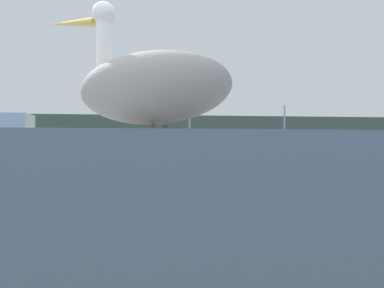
{
  "coord_description": "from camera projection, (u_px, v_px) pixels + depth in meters",
  "views": [
    {
      "loc": [
        0.62,
        -2.49,
        0.81
      ],
      "look_at": [
        2.68,
        16.58,
        1.35
      ],
      "focal_mm": 42.49,
      "sensor_mm": 36.0,
      "label": 1
    }
  ],
  "objects": [
    {
      "name": "fishing_boat_orange",
      "position": [
        171.0,
        157.0,
        31.61
      ],
      "size": [
        5.07,
        2.87,
        5.32
      ],
      "rotation": [
        0.0,
        0.0,
        -0.34
      ],
      "color": "orange",
      "rests_on": "ground"
    },
    {
      "name": "fishing_boat_blue",
      "position": [
        314.0,
        154.0,
        32.83
      ],
      "size": [
        7.62,
        2.85,
        4.52
      ],
      "rotation": [
        0.0,
        0.0,
        3.1
      ],
      "color": "blue",
      "rests_on": "ground"
    },
    {
      "name": "pelican",
      "position": [
        150.0,
        86.0,
        2.58
      ],
      "size": [
        1.19,
        0.88,
        0.85
      ],
      "rotation": [
        0.0,
        0.0,
        2.58
      ],
      "color": "gray",
      "rests_on": "pier_dock"
    },
    {
      "name": "fishing_boat_yellow",
      "position": [
        10.0,
        152.0,
        25.31
      ],
      "size": [
        7.32,
        2.49,
        4.1
      ],
      "rotation": [
        0.0,
        0.0,
        3.08
      ],
      "color": "yellow",
      "rests_on": "ground"
    },
    {
      "name": "pier_dock",
      "position": [
        151.0,
        221.0,
        2.56
      ],
      "size": [
        3.81,
        2.48,
        0.89
      ],
      "primitive_type": "cube",
      "color": "gray",
      "rests_on": "ground"
    },
    {
      "name": "hillside_backdrop",
      "position": [
        139.0,
        140.0,
        73.03
      ],
      "size": [
        140.0,
        11.37,
        7.06
      ],
      "primitive_type": "cube",
      "color": "#5B664C",
      "rests_on": "ground"
    },
    {
      "name": "fishing_boat_red",
      "position": [
        382.0,
        156.0,
        44.37
      ],
      "size": [
        5.07,
        2.52,
        3.93
      ],
      "rotation": [
        0.0,
        0.0,
        0.26
      ],
      "color": "red",
      "rests_on": "ground"
    }
  ]
}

